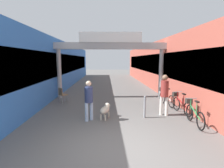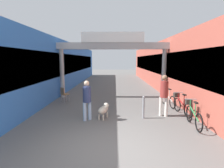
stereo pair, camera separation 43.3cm
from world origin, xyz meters
name	(u,v)px [view 1 (the left image)]	position (x,y,z in m)	size (l,w,h in m)	color
ground_plane	(117,149)	(0.00, 0.00, 0.00)	(80.00, 80.00, 0.00)	#605E5B
storefront_left	(52,66)	(-5.09, 11.00, 1.97)	(3.00, 26.00, 3.93)	blue
storefront_right	(166,66)	(5.09, 11.00, 1.97)	(3.00, 26.00, 3.93)	#B25142
arcade_sign_gateway	(111,52)	(0.00, 6.81, 3.03)	(7.40, 0.47, 4.23)	#B2B2B2
pedestrian_with_dog	(89,98)	(-1.00, 2.40, 0.95)	(0.48, 0.48, 1.67)	#A5BFE0
pedestrian_companion	(164,92)	(2.32, 2.99, 1.07)	(0.45, 0.45, 1.85)	silver
dog_on_leash	(105,109)	(-0.33, 2.66, 0.39)	(0.55, 0.88, 0.62)	beige
bicycle_green_nearest	(194,113)	(3.13, 1.88, 0.44)	(0.46, 1.69, 0.98)	black
bicycle_red_second	(181,104)	(3.23, 3.33, 0.44)	(0.46, 1.69, 0.98)	black
bicycle_silver_third	(166,97)	(3.02, 4.80, 0.44)	(0.46, 1.68, 0.98)	black
bollard_post_metal	(145,107)	(1.37, 2.67, 0.50)	(0.10, 0.10, 0.98)	gray
cafe_chair_wood_nearer	(62,94)	(-2.86, 5.46, 0.54)	(0.57, 0.57, 0.89)	gray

